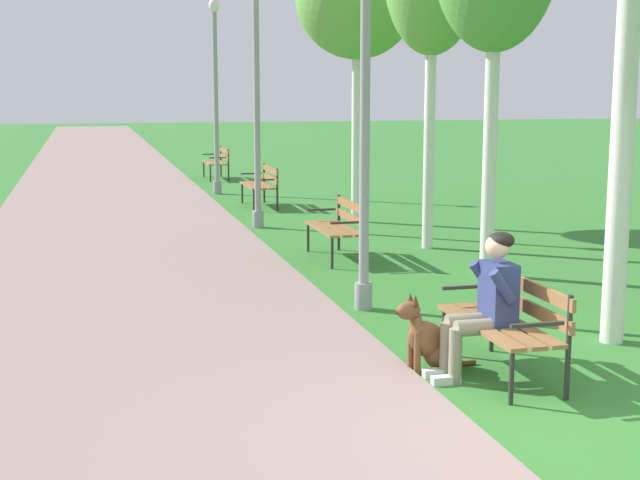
% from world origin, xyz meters
% --- Properties ---
extents(ground_plane, '(120.00, 120.00, 0.00)m').
position_xyz_m(ground_plane, '(0.00, 0.00, 0.00)').
color(ground_plane, '#33752D').
extents(paved_path, '(4.38, 60.00, 0.04)m').
position_xyz_m(paved_path, '(-2.50, 24.00, 0.02)').
color(paved_path, gray).
rests_on(paved_path, ground).
extents(park_bench_near, '(0.55, 1.50, 0.85)m').
position_xyz_m(park_bench_near, '(0.46, 1.42, 0.51)').
color(park_bench_near, olive).
rests_on(park_bench_near, ground).
extents(park_bench_mid, '(0.55, 1.50, 0.85)m').
position_xyz_m(park_bench_mid, '(0.52, 6.95, 0.51)').
color(park_bench_mid, olive).
rests_on(park_bench_mid, ground).
extents(park_bench_far, '(0.55, 1.50, 0.85)m').
position_xyz_m(park_bench_far, '(0.53, 12.94, 0.51)').
color(park_bench_far, olive).
rests_on(park_bench_far, ground).
extents(park_bench_furthest, '(0.55, 1.50, 0.85)m').
position_xyz_m(park_bench_furthest, '(0.47, 18.94, 0.51)').
color(park_bench_furthest, olive).
rests_on(park_bench_furthest, ground).
extents(person_seated_on_near_bench, '(0.74, 0.49, 1.25)m').
position_xyz_m(person_seated_on_near_bench, '(0.25, 1.42, 0.68)').
color(person_seated_on_near_bench, gray).
rests_on(person_seated_on_near_bench, ground).
extents(dog_brown, '(0.83, 0.33, 0.71)m').
position_xyz_m(dog_brown, '(-0.12, 1.70, 0.26)').
color(dog_brown, brown).
rests_on(dog_brown, ground).
extents(lamp_post_near, '(0.24, 0.24, 4.38)m').
position_xyz_m(lamp_post_near, '(-0.03, 3.97, 2.26)').
color(lamp_post_near, gray).
rests_on(lamp_post_near, ground).
extents(lamp_post_mid, '(0.24, 0.24, 4.34)m').
position_xyz_m(lamp_post_mid, '(-0.07, 10.18, 2.24)').
color(lamp_post_mid, gray).
rests_on(lamp_post_mid, ground).
extents(lamp_post_far, '(0.24, 0.24, 4.43)m').
position_xyz_m(lamp_post_far, '(-0.04, 15.47, 2.29)').
color(lamp_post_far, gray).
rests_on(lamp_post_far, ground).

